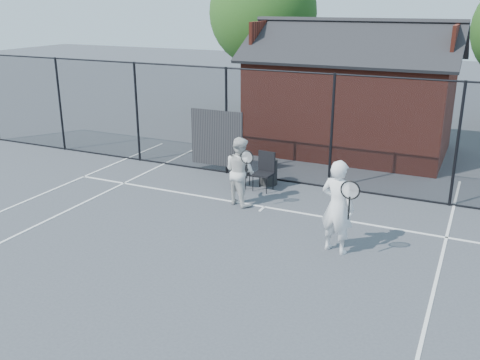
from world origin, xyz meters
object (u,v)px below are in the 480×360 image
at_px(player_front, 337,207).
at_px(chair_right, 263,172).
at_px(waste_bin, 268,172).
at_px(clubhouse, 351,101).
at_px(player_back, 240,171).
at_px(chair_left, 241,170).

xyz_separation_m(player_front, chair_right, (-2.66, 2.69, -0.45)).
bearing_deg(chair_right, player_front, -41.20).
relative_size(player_front, waste_bin, 2.65).
bearing_deg(clubhouse, chair_right, -101.53).
bearing_deg(chair_right, clubhouse, 82.59).
distance_m(clubhouse, chair_right, 5.12).
bearing_deg(player_back, chair_left, 113.59).
bearing_deg(player_front, player_back, 150.81).
distance_m(player_front, waste_bin, 4.24).
bearing_deg(player_back, player_front, -29.19).
relative_size(player_front, chair_right, 1.91).
xyz_separation_m(clubhouse, player_back, (-1.14, -6.03, -0.78)).
bearing_deg(waste_bin, player_front, -49.54).
relative_size(clubhouse, chair_right, 6.65).
bearing_deg(chair_right, waste_bin, 100.99).
bearing_deg(chair_right, player_back, -92.69).
bearing_deg(player_front, chair_right, 134.68).
distance_m(player_front, chair_right, 3.81).
distance_m(player_back, chair_right, 1.19).
height_order(player_back, waste_bin, player_back).
bearing_deg(clubhouse, player_front, -77.65).
bearing_deg(chair_left, waste_bin, 33.32).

